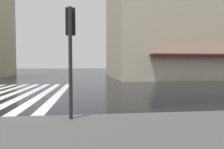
# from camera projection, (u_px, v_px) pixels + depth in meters

# --- Properties ---
(ground_plane) EXTENTS (220.00, 220.00, 0.00)m
(ground_plane) POSITION_uv_depth(u_px,v_px,m) (27.00, 104.00, 9.82)
(ground_plane) COLOR black
(zebra_crossing) EXTENTS (13.00, 6.50, 0.01)m
(zebra_crossing) POSITION_uv_depth(u_px,v_px,m) (13.00, 93.00, 13.56)
(zebra_crossing) COLOR silver
(zebra_crossing) RESTS_ON ground_plane
(haussmann_block_corner) EXTENTS (20.96, 20.99, 18.97)m
(haussmann_block_corner) POSITION_uv_depth(u_px,v_px,m) (176.00, 19.00, 33.60)
(haussmann_block_corner) COLOR beige
(haussmann_block_corner) RESTS_ON ground_plane
(traffic_signal_post) EXTENTS (0.44, 0.30, 3.52)m
(traffic_signal_post) POSITION_uv_depth(u_px,v_px,m) (71.00, 39.00, 6.59)
(traffic_signal_post) COLOR #232326
(traffic_signal_post) RESTS_ON sidewalk_pavement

